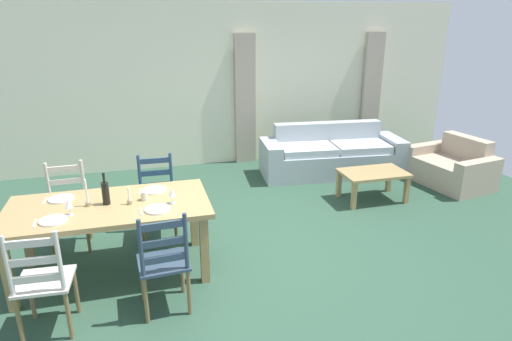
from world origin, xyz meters
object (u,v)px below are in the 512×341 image
wine_glass_near_left (69,204)px  armchair_upholstered (453,168)px  dining_chair_far_right (157,197)px  coffee_table (373,176)px  dining_table (109,213)px  wine_glass_near_right (172,193)px  couch (331,156)px  wine_bottle (106,193)px  dining_chair_far_left (68,206)px  coffee_cup_primary (144,196)px  dining_chair_near_right (164,263)px  dining_chair_near_left (43,282)px

wine_glass_near_left → armchair_upholstered: size_ratio=0.13×
dining_chair_far_right → wine_glass_near_left: (-0.81, -0.90, 0.38)m
coffee_table → dining_table: bearing=-163.5°
dining_table → wine_glass_near_right: bearing=-12.2°
dining_chair_far_right → wine_glass_near_left: bearing=-131.7°
dining_chair_far_right → couch: 3.24m
wine_bottle → couch: size_ratio=0.13×
wine_glass_near_left → coffee_table: (3.76, 1.17, -0.51)m
dining_chair_far_left → couch: 4.12m
dining_table → coffee_cup_primary: (0.34, 0.03, 0.13)m
dining_chair_near_right → coffee_cup_primary: 0.84m
dining_chair_far_left → armchair_upholstered: (5.44, 0.55, -0.23)m
wine_glass_near_right → coffee_table: wine_glass_near_right is taller
dining_chair_far_right → wine_glass_near_right: (0.12, -0.88, 0.38)m
dining_chair_near_right → couch: size_ratio=0.41×
dining_table → dining_chair_near_left: 0.94m
dining_table → wine_bottle: 0.21m
dining_chair_near_left → wine_glass_near_right: (1.09, 0.65, 0.38)m
wine_glass_near_left → wine_glass_near_right: bearing=1.6°
wine_bottle → dining_chair_far_left: bearing=123.4°
dining_chair_far_right → coffee_table: size_ratio=1.07×
wine_glass_near_left → coffee_cup_primary: 0.69m
dining_chair_far_left → couch: size_ratio=0.41×
couch → dining_chair_near_left: bearing=-141.9°
dining_table → couch: bearing=33.7°
dining_chair_far_right → armchair_upholstered: dining_chair_far_right is taller
dining_chair_far_right → dining_chair_far_left: bearing=-178.6°
dining_chair_near_right → coffee_cup_primary: (-0.11, 0.77, 0.32)m
wine_bottle → coffee_cup_primary: (0.35, 0.01, -0.07)m
wine_bottle → couch: bearing=33.3°
dining_chair_far_right → dining_chair_near_left: bearing=-122.5°
dining_chair_far_right → couch: size_ratio=0.41×
dining_chair_near_left → dining_table: bearing=57.8°
coffee_cup_primary → coffee_table: size_ratio=0.10×
dining_table → coffee_cup_primary: bearing=4.8°
dining_table → wine_glass_near_right: wine_glass_near_right is taller
couch → armchair_upholstered: 1.87m
wine_glass_near_right → dining_chair_far_left: bearing=141.6°
coffee_cup_primary → armchair_upholstered: coffee_cup_primary is taller
dining_chair_far_left → wine_glass_near_right: (1.08, -0.85, 0.38)m
wine_glass_near_right → coffee_table: (2.84, 1.15, -0.51)m
coffee_table → dining_chair_far_left: bearing=-175.7°
dining_chair_near_right → couch: (2.90, 2.97, -0.19)m
couch → coffee_table: (0.08, -1.22, 0.06)m
dining_table → wine_bottle: bearing=122.7°
wine_glass_near_left → wine_glass_near_right: (0.92, 0.03, 0.00)m
dining_chair_far_right → coffee_table: (2.95, 0.27, -0.12)m
dining_table → wine_glass_near_right: (0.60, -0.13, 0.20)m
wine_glass_near_right → couch: 3.67m
wine_glass_near_left → wine_bottle: bearing=29.4°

